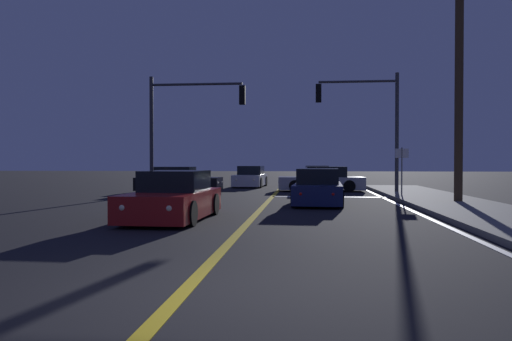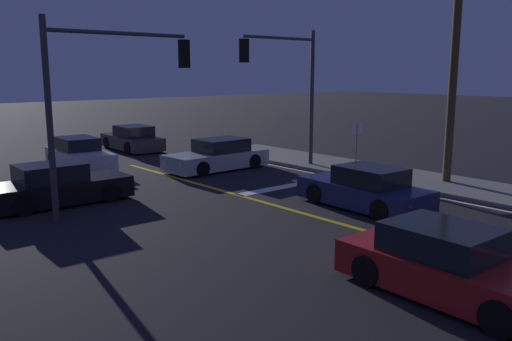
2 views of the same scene
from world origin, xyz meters
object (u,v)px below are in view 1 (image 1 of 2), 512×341
(car_lead_oncoming_red, at_px, (174,198))
(car_far_approaching_white, at_px, (251,178))
(traffic_signal_near_right, at_px, (368,114))
(car_parked_curb_navy, at_px, (318,189))
(street_sign_corner, at_px, (402,164))
(traffic_signal_far_left, at_px, (186,115))
(utility_pole_right, at_px, (459,55))
(car_distant_tail_charcoal, at_px, (317,176))
(car_side_waiting_black, at_px, (178,181))
(car_mid_block_silver, at_px, (322,181))

(car_lead_oncoming_red, bearing_deg, car_far_approaching_white, -88.95)
(car_lead_oncoming_red, xyz_separation_m, traffic_signal_near_right, (6.68, 11.41, 3.40))
(car_parked_curb_navy, xyz_separation_m, street_sign_corner, (3.71, 3.39, 0.92))
(car_lead_oncoming_red, relative_size, traffic_signal_far_left, 0.77)
(car_parked_curb_navy, distance_m, traffic_signal_near_right, 7.53)
(car_far_approaching_white, xyz_separation_m, street_sign_corner, (7.66, -9.39, 0.92))
(car_far_approaching_white, height_order, car_parked_curb_navy, same)
(traffic_signal_far_left, relative_size, utility_pole_right, 0.54)
(traffic_signal_near_right, relative_size, traffic_signal_far_left, 1.04)
(street_sign_corner, bearing_deg, car_lead_oncoming_red, -132.17)
(car_distant_tail_charcoal, height_order, utility_pole_right, utility_pole_right)
(car_side_waiting_black, bearing_deg, street_sign_corner, 73.70)
(traffic_signal_near_right, bearing_deg, car_lead_oncoming_red, 59.64)
(car_far_approaching_white, distance_m, utility_pole_right, 16.29)
(car_parked_curb_navy, bearing_deg, utility_pole_right, 4.57)
(car_mid_block_silver, height_order, utility_pole_right, utility_pole_right)
(car_far_approaching_white, xyz_separation_m, utility_pole_right, (9.06, -12.61, 4.92))
(car_side_waiting_black, xyz_separation_m, utility_pole_right, (12.24, -6.58, 4.92))
(traffic_signal_near_right, bearing_deg, car_mid_block_silver, -45.61)
(traffic_signal_far_left, bearing_deg, car_lead_oncoming_red, -78.00)
(traffic_signal_far_left, bearing_deg, car_far_approaching_white, 74.15)
(car_mid_block_silver, distance_m, traffic_signal_far_left, 8.26)
(car_parked_curb_navy, bearing_deg, street_sign_corner, 45.07)
(street_sign_corner, bearing_deg, utility_pole_right, -66.52)
(street_sign_corner, bearing_deg, car_parked_curb_navy, -137.56)
(car_parked_curb_navy, relative_size, traffic_signal_far_left, 0.77)
(car_lead_oncoming_red, distance_m, car_parked_curb_navy, 6.63)
(utility_pole_right, bearing_deg, car_far_approaching_white, 125.71)
(car_side_waiting_black, xyz_separation_m, car_parked_curb_navy, (7.13, -6.75, -0.00))
(car_far_approaching_white, distance_m, car_parked_curb_navy, 13.38)
(car_parked_curb_navy, bearing_deg, car_lead_oncoming_red, -125.45)
(utility_pole_right, bearing_deg, car_lead_oncoming_red, -149.63)
(traffic_signal_far_left, bearing_deg, car_parked_curb_navy, -37.63)
(car_parked_curb_navy, xyz_separation_m, traffic_signal_near_right, (2.60, 6.19, 3.40))
(car_side_waiting_black, relative_size, car_distant_tail_charcoal, 1.00)
(car_lead_oncoming_red, bearing_deg, traffic_signal_near_right, -118.87)
(car_far_approaching_white, relative_size, traffic_signal_near_right, 0.75)
(car_far_approaching_white, relative_size, street_sign_corner, 2.01)
(car_far_approaching_white, bearing_deg, car_parked_curb_navy, 109.56)
(car_far_approaching_white, bearing_deg, street_sign_corner, 131.62)
(car_mid_block_silver, bearing_deg, car_far_approaching_white, 43.29)
(car_lead_oncoming_red, xyz_separation_m, car_mid_block_silver, (4.54, 13.60, 0.00))
(car_lead_oncoming_red, relative_size, car_far_approaching_white, 0.99)
(car_mid_block_silver, bearing_deg, traffic_signal_far_left, 116.52)
(car_side_waiting_black, relative_size, traffic_signal_far_left, 0.77)
(car_mid_block_silver, distance_m, car_parked_curb_navy, 8.39)
(car_side_waiting_black, xyz_separation_m, car_mid_block_silver, (7.59, 1.63, 0.00))
(traffic_signal_far_left, distance_m, utility_pole_right, 12.35)
(car_parked_curb_navy, relative_size, utility_pole_right, 0.41)
(utility_pole_right, bearing_deg, traffic_signal_far_left, 157.81)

